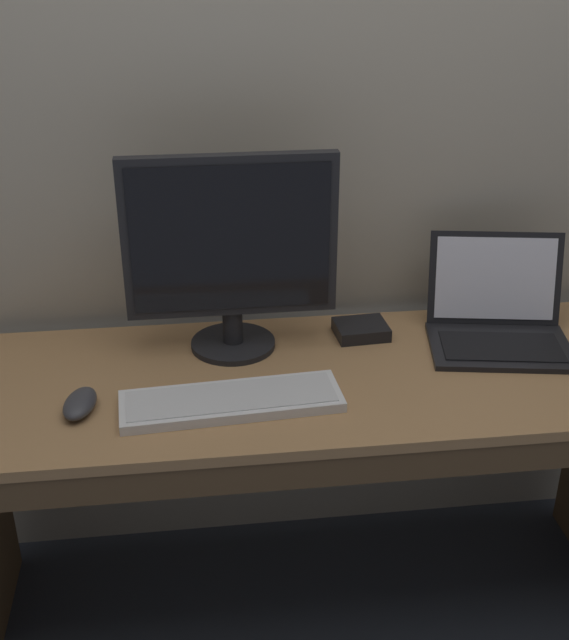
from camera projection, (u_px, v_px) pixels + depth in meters
name	position (u px, v px, depth m)	size (l,w,h in m)	color
ground_plane	(311.00, 606.00, 2.16)	(14.00, 14.00, 0.00)	#2D333D
desk	(315.00, 449.00, 1.92)	(1.65, 0.58, 0.71)	#A87A4C
laptop_black	(498.00, 322.00, 1.97)	(0.37, 0.34, 0.24)	black
external_monitor	(231.00, 249.00, 1.83)	(0.48, 0.20, 0.47)	black
wired_keyboard	(231.00, 401.00, 1.72)	(0.47, 0.17, 0.02)	white
computer_mouse	(80.00, 403.00, 1.70)	(0.06, 0.12, 0.04)	#38383D
external_drive_box	(361.00, 330.00, 2.00)	(0.13, 0.10, 0.03)	black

